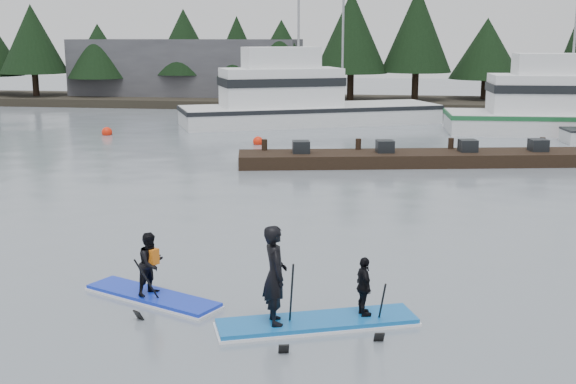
# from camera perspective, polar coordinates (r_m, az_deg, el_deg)

# --- Properties ---
(ground) EXTENTS (160.00, 160.00, 0.00)m
(ground) POSITION_cam_1_polar(r_m,az_deg,el_deg) (14.41, -3.64, -9.33)
(ground) COLOR slate
(ground) RESTS_ON ground
(far_shore) EXTENTS (70.00, 8.00, 0.60)m
(far_shore) POSITION_cam_1_polar(r_m,az_deg,el_deg) (55.39, 5.66, 7.04)
(far_shore) COLOR #2D281E
(far_shore) RESTS_ON ground
(treeline) EXTENTS (60.00, 4.00, 8.00)m
(treeline) POSITION_cam_1_polar(r_m,az_deg,el_deg) (55.42, 5.65, 6.73)
(treeline) COLOR black
(treeline) RESTS_ON ground
(waterfront_building) EXTENTS (18.00, 6.00, 5.00)m
(waterfront_building) POSITION_cam_1_polar(r_m,az_deg,el_deg) (59.60, -7.94, 9.47)
(waterfront_building) COLOR #4C4C51
(waterfront_building) RESTS_ON ground
(fishing_boat_large) EXTENTS (15.98, 10.38, 9.03)m
(fishing_boat_large) POSITION_cam_1_polar(r_m,az_deg,el_deg) (44.16, 1.18, 6.25)
(fishing_boat_large) COLOR silver
(fishing_boat_large) RESTS_ON ground
(fishing_boat_medium) EXTENTS (14.65, 4.79, 8.62)m
(fishing_boat_medium) POSITION_cam_1_polar(r_m,az_deg,el_deg) (42.92, 21.62, 5.15)
(fishing_boat_medium) COLOR silver
(fishing_boat_medium) RESTS_ON ground
(floating_dock) EXTENTS (16.27, 5.35, 0.54)m
(floating_dock) POSITION_cam_1_polar(r_m,az_deg,el_deg) (30.81, 11.31, 2.64)
(floating_dock) COLOR black
(floating_dock) RESTS_ON ground
(buoy_b) EXTENTS (0.51, 0.51, 0.51)m
(buoy_b) POSITION_cam_1_polar(r_m,az_deg,el_deg) (35.96, -2.38, 3.79)
(buoy_b) COLOR red
(buoy_b) RESTS_ON ground
(buoy_a) EXTENTS (0.56, 0.56, 0.56)m
(buoy_a) POSITION_cam_1_polar(r_m,az_deg,el_deg) (40.53, -14.11, 4.39)
(buoy_a) COLOR red
(buoy_a) RESTS_ON ground
(buoy_c) EXTENTS (0.59, 0.59, 0.59)m
(buoy_c) POSITION_cam_1_polar(r_m,az_deg,el_deg) (39.96, 21.24, 3.82)
(buoy_c) COLOR red
(buoy_c) RESTS_ON ground
(paddleboard_solo) EXTENTS (3.12, 1.95, 1.86)m
(paddleboard_solo) POSITION_cam_1_polar(r_m,az_deg,el_deg) (15.07, -10.73, -6.55)
(paddleboard_solo) COLOR #142FC1
(paddleboard_solo) RESTS_ON ground
(paddleboard_duo) EXTENTS (3.79, 2.15, 2.47)m
(paddleboard_duo) POSITION_cam_1_polar(r_m,az_deg,el_deg) (13.42, 1.47, -8.08)
(paddleboard_duo) COLOR #125EAC
(paddleboard_duo) RESTS_ON ground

